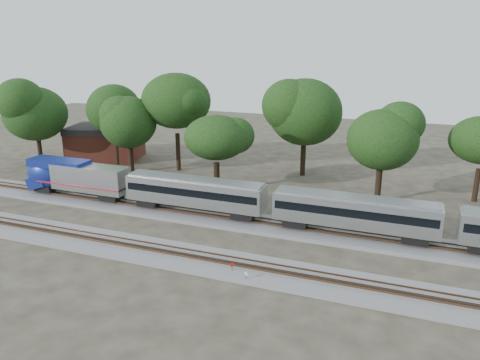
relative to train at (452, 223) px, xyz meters
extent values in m
plane|color=#383328|center=(-24.86, -6.00, -3.05)|extent=(160.00, 160.00, 0.00)
cube|color=slate|center=(-24.86, 0.00, -2.85)|extent=(160.00, 5.00, 0.40)
cube|color=brown|center=(-24.86, -0.72, -2.40)|extent=(160.00, 0.08, 0.15)
cube|color=brown|center=(-24.86, 0.72, -2.40)|extent=(160.00, 0.08, 0.15)
cube|color=slate|center=(-24.86, -10.00, -2.85)|extent=(160.00, 5.00, 0.40)
cube|color=brown|center=(-24.86, -10.72, -2.40)|extent=(160.00, 0.08, 0.15)
cube|color=brown|center=(-24.86, -9.28, -2.40)|extent=(160.00, 0.08, 0.15)
cube|color=#B3B6BB|center=(-40.81, 0.00, 0.07)|extent=(9.93, 2.81, 3.09)
ellipsoid|color=navy|center=(-47.93, 0.00, -0.17)|extent=(5.06, 2.92, 4.31)
cube|color=navy|center=(-45.40, 0.00, 1.52)|extent=(7.96, 2.75, 0.94)
cube|color=black|center=(-47.46, 0.00, 0.77)|extent=(0.42, 2.15, 1.23)
cube|color=maroon|center=(-41.94, 0.00, -0.73)|extent=(12.18, 2.85, 0.17)
cube|color=black|center=(-47.79, 0.00, -1.90)|extent=(2.44, 2.06, 0.84)
cube|color=black|center=(-37.95, 0.00, -1.90)|extent=(2.44, 2.06, 0.84)
cube|color=#B3B6BB|center=(-26.62, 0.00, -0.07)|extent=(16.30, 2.81, 2.81)
cube|color=black|center=(-26.62, 0.00, 0.21)|extent=(15.74, 2.86, 0.84)
cube|color=gray|center=(-26.62, 0.00, 1.38)|extent=(15.92, 2.25, 0.33)
cube|color=black|center=(-32.52, 0.00, -1.90)|extent=(2.44, 2.06, 0.84)
cube|color=black|center=(-20.71, 0.00, -1.90)|extent=(2.44, 2.06, 0.84)
cube|color=#B3B6BB|center=(-8.95, 0.00, -0.07)|extent=(16.30, 2.81, 2.81)
cube|color=black|center=(-8.95, 0.00, 0.21)|extent=(15.74, 2.86, 0.84)
cube|color=gray|center=(-8.95, 0.00, 1.38)|extent=(15.92, 2.25, 0.33)
cube|color=black|center=(-14.86, 0.00, -1.90)|extent=(2.44, 2.06, 0.84)
cube|color=black|center=(-3.05, 0.00, -1.90)|extent=(2.44, 2.06, 0.84)
cylinder|color=#512D19|center=(-17.66, -11.21, -2.56)|extent=(0.07, 0.07, 0.98)
cylinder|color=#A9150C|center=(-17.66, -11.21, -2.12)|extent=(0.34, 0.15, 0.35)
cylinder|color=#512D19|center=(-16.02, -12.14, -2.60)|extent=(0.06, 0.06, 0.90)
cylinder|color=silver|center=(-16.02, -12.14, -2.20)|extent=(0.31, 0.15, 0.32)
cube|color=#512D19|center=(-18.79, -11.64, -2.90)|extent=(0.51, 0.31, 0.30)
cube|color=brown|center=(-52.52, 19.00, -0.82)|extent=(12.68, 10.20, 4.47)
cube|color=black|center=(-52.52, 19.00, 1.92)|extent=(12.92, 10.44, 1.01)
cylinder|color=black|center=(-59.58, 11.59, -0.83)|extent=(0.70, 0.70, 4.44)
ellipsoid|color=black|center=(-59.58, 11.59, 5.20)|extent=(8.38, 8.38, 7.12)
cylinder|color=black|center=(-48.33, 16.27, -0.65)|extent=(0.70, 0.70, 4.80)
ellipsoid|color=black|center=(-48.33, 16.27, 5.87)|extent=(9.06, 9.06, 7.70)
cylinder|color=black|center=(-43.68, 13.10, -0.99)|extent=(0.70, 0.70, 4.13)
ellipsoid|color=black|center=(-43.68, 13.10, 4.61)|extent=(7.78, 7.78, 6.61)
cylinder|color=black|center=(-37.63, 16.79, -0.19)|extent=(0.70, 0.70, 5.72)
ellipsoid|color=black|center=(-37.63, 16.79, 7.58)|extent=(10.80, 10.80, 9.18)
cylinder|color=black|center=(-28.00, 9.38, -1.09)|extent=(0.70, 0.70, 3.92)
ellipsoid|color=black|center=(-28.00, 9.38, 4.22)|extent=(7.39, 7.39, 6.28)
cylinder|color=black|center=(-19.13, 20.88, -0.53)|extent=(0.70, 0.70, 5.04)
ellipsoid|color=black|center=(-19.13, 20.88, 6.31)|extent=(9.51, 9.51, 8.08)
cylinder|color=black|center=(-7.66, 12.47, -0.92)|extent=(0.70, 0.70, 4.25)
ellipsoid|color=black|center=(-7.66, 12.47, 4.85)|extent=(8.02, 8.02, 6.82)
cylinder|color=black|center=(3.70, 17.10, -0.96)|extent=(0.70, 0.70, 4.19)
camera|label=1|loc=(-4.20, -44.85, 16.61)|focal=35.00mm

